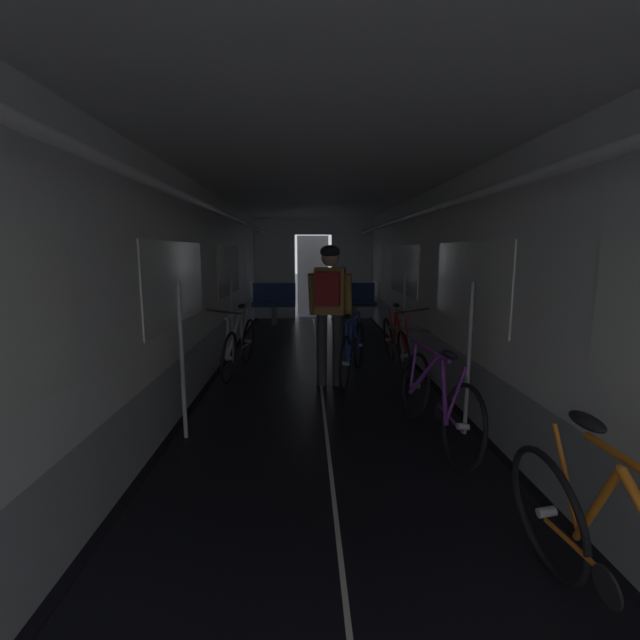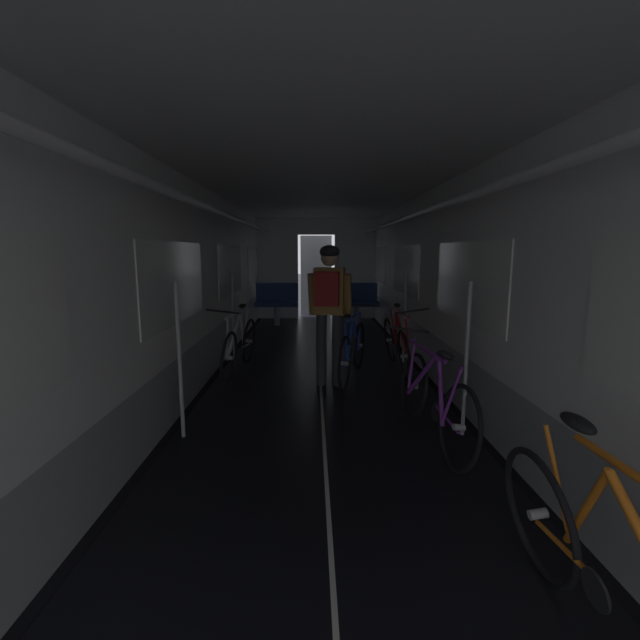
% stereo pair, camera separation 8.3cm
% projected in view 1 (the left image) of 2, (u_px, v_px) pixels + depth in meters
% --- Properties ---
extents(train_car_shell, '(3.14, 12.34, 2.57)m').
position_uv_depth(train_car_shell, '(321.00, 248.00, 5.13)').
color(train_car_shell, black).
rests_on(train_car_shell, ground).
extents(bench_seat_far_left, '(0.98, 0.51, 0.95)m').
position_uv_depth(bench_seat_far_left, '(274.00, 300.00, 9.70)').
color(bench_seat_far_left, gray).
rests_on(bench_seat_far_left, ground).
extents(bench_seat_far_right, '(0.98, 0.51, 0.95)m').
position_uv_depth(bench_seat_far_right, '(354.00, 300.00, 9.76)').
color(bench_seat_far_right, gray).
rests_on(bench_seat_far_right, ground).
extents(bicycle_white, '(0.46, 1.69, 0.95)m').
position_uv_depth(bicycle_white, '(239.00, 345.00, 5.90)').
color(bicycle_white, black).
rests_on(bicycle_white, ground).
extents(bicycle_red, '(0.44, 1.69, 0.96)m').
position_uv_depth(bicycle_red, '(396.00, 343.00, 6.02)').
color(bicycle_red, black).
rests_on(bicycle_red, ground).
extents(bicycle_orange, '(0.44, 1.69, 0.96)m').
position_uv_depth(bicycle_orange, '(622.00, 576.00, 1.72)').
color(bicycle_orange, black).
rests_on(bicycle_orange, ground).
extents(bicycle_purple, '(0.52, 1.69, 0.96)m').
position_uv_depth(bicycle_purple, '(436.00, 399.00, 3.78)').
color(bicycle_purple, black).
rests_on(bicycle_purple, ground).
extents(person_cyclist_aisle, '(0.56, 0.44, 1.73)m').
position_uv_depth(person_cyclist_aisle, '(330.00, 300.00, 5.22)').
color(person_cyclist_aisle, '#2D2D33').
rests_on(person_cyclist_aisle, ground).
extents(bicycle_blue_in_aisle, '(0.60, 1.64, 0.93)m').
position_uv_depth(bicycle_blue_in_aisle, '(353.00, 350.00, 5.60)').
color(bicycle_blue_in_aisle, black).
rests_on(bicycle_blue_in_aisle, ground).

